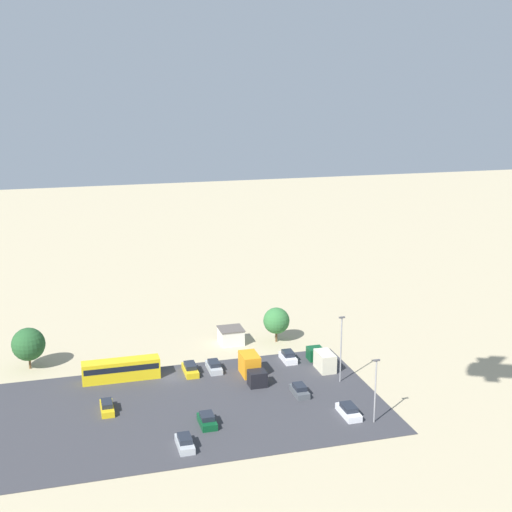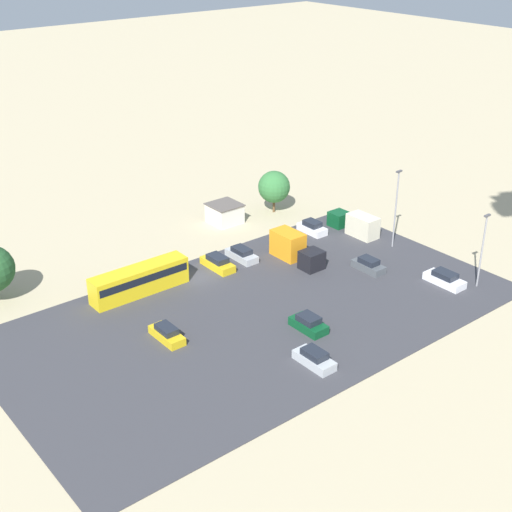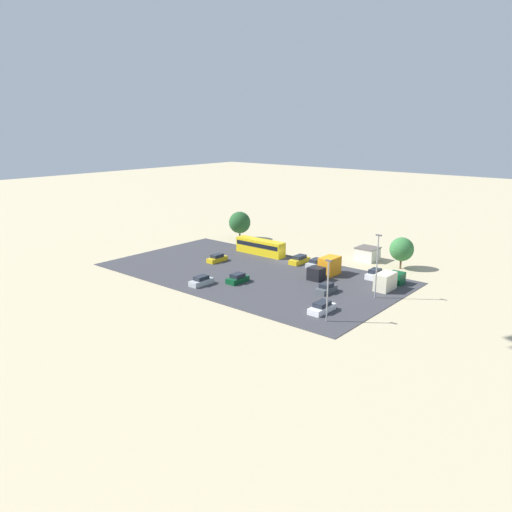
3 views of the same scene
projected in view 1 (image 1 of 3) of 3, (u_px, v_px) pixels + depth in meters
The scene contains 18 objects.
ground_plane at pixel (172, 377), 107.42m from camera, with size 400.00×400.00×0.00m, color tan.
parking_lot_surface at pixel (185, 408), 97.27m from camera, with size 54.45×30.27×0.08m.
shed_building at pixel (231, 336), 120.76m from camera, with size 4.12×4.15×2.69m.
bus at pixel (121, 369), 105.99m from camera, with size 11.44×2.49×3.12m.
parked_car_0 at pixel (349, 411), 95.01m from camera, with size 1.97×4.75×1.52m.
parked_car_1 at pixel (207, 420), 92.41m from camera, with size 1.99×4.05×1.57m.
parked_car_2 at pixel (107, 407), 96.16m from camera, with size 1.70×4.38×1.49m.
parked_car_3 at pixel (288, 357), 113.26m from camera, with size 1.90×4.08×1.63m.
parked_car_4 at pixel (300, 390), 101.20m from camera, with size 1.80×4.09×1.55m.
parked_car_5 at pixel (185, 443), 86.79m from camera, with size 1.85×4.30×1.54m.
parked_car_6 at pixel (214, 366), 109.65m from camera, with size 1.86×4.47×1.48m.
parked_car_7 at pixel (190, 369), 108.53m from camera, with size 1.92×4.75×1.58m.
parked_truck_0 at pixel (252, 368), 106.82m from camera, with size 2.56×7.50×3.26m.
parked_truck_1 at pixel (322, 359), 110.78m from camera, with size 2.33×7.54×2.83m.
tree_near_shed at pixel (276, 321), 120.95m from camera, with size 4.49×4.49×6.02m.
tree_apron_mid at pixel (28, 344), 109.69m from camera, with size 5.13×5.13×6.57m.
light_pole_lot_centre at pixel (341, 347), 104.39m from camera, with size 0.90×0.28×10.14m.
light_pole_lot_edge at pixel (375, 388), 92.16m from camera, with size 0.90×0.28×8.78m.
Camera 1 is at (14.84, 99.36, 44.09)m, focal length 50.00 mm.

